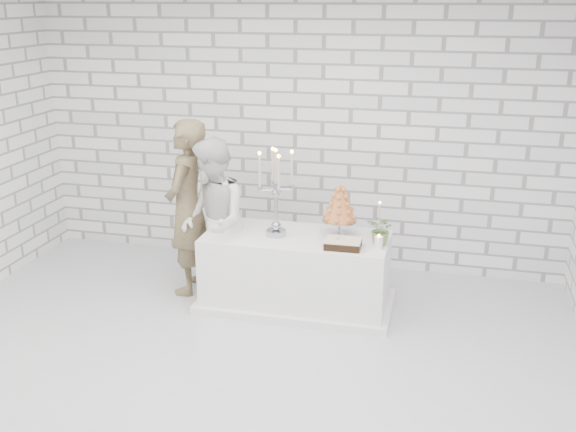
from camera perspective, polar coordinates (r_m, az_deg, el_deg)
The scene contains 12 objects.
ground at distance 5.73m, azimuth -5.33°, elevation -12.95°, with size 6.00×5.00×0.01m, color silver.
wall_back at distance 7.44m, azimuth 0.61°, elevation 7.05°, with size 6.00×0.01×3.00m, color white.
wall_front at distance 3.06m, azimuth -21.90°, elevation -11.99°, with size 6.00×0.01×3.00m, color white.
cake_table at distance 6.59m, azimuth 0.70°, elevation -4.76°, with size 1.80×0.80×0.75m, color white.
groom at distance 6.85m, azimuth -8.64°, elevation 0.74°, with size 0.67×0.44×1.83m, color brown.
bride at distance 6.61m, azimuth -6.52°, elevation -0.52°, with size 0.82×0.64×1.68m, color silver.
candelabra at distance 6.33m, azimuth -1.05°, elevation 2.02°, with size 0.35×0.35×0.87m, color #9898A2, non-canonical shape.
croquembouche at distance 6.38m, azimuth 4.48°, elevation 0.53°, with size 0.34×0.34×0.53m, color #AB5823, non-canonical shape.
chocolate_cake at distance 6.16m, azimuth 4.77°, elevation -2.39°, with size 0.33×0.24×0.08m, color black.
pillar_candle at distance 6.16m, azimuth 7.81°, elevation -2.29°, with size 0.08×0.08×0.12m, color white.
extra_taper at distance 6.48m, azimuth 7.86°, elevation -0.29°, with size 0.06×0.06×0.32m, color #BEAD9A.
flowers at distance 6.25m, azimuth 8.09°, elevation -1.16°, with size 0.26×0.23×0.29m, color #40693A.
Camera 1 is at (1.67, -4.59, 2.99)m, focal length 41.25 mm.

